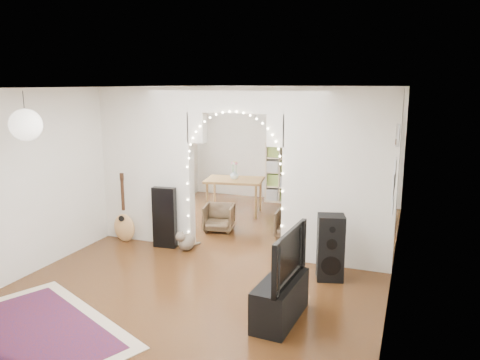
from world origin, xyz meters
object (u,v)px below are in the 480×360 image
(acoustic_guitar, at_px, (124,217))
(dining_table, at_px, (234,182))
(floor_speaker, at_px, (330,248))
(dining_chair_right, at_px, (291,224))
(media_console, at_px, (280,300))
(dining_chair_left, at_px, (219,218))
(bookcase, at_px, (295,173))

(acoustic_guitar, bearing_deg, dining_table, 59.39)
(floor_speaker, xyz_separation_m, dining_chair_right, (-0.98, 1.62, -0.22))
(media_console, relative_size, dining_chair_left, 1.79)
(media_console, xyz_separation_m, bookcase, (-1.20, 5.49, 0.46))
(floor_speaker, relative_size, dining_chair_left, 1.70)
(bookcase, xyz_separation_m, dining_chair_left, (-0.83, -2.59, -0.45))
(acoustic_guitar, height_order, bookcase, bookcase)
(bookcase, bearing_deg, dining_chair_right, -77.91)
(acoustic_guitar, height_order, floor_speaker, acoustic_guitar)
(floor_speaker, relative_size, bookcase, 0.67)
(acoustic_guitar, xyz_separation_m, bookcase, (2.16, 3.75, 0.25))
(dining_chair_left, relative_size, dining_chair_right, 1.00)
(floor_speaker, relative_size, dining_chair_right, 1.70)
(bookcase, distance_m, dining_chair_right, 2.59)
(dining_chair_right, bearing_deg, bookcase, 98.32)
(media_console, distance_m, dining_chair_right, 3.07)
(bookcase, height_order, dining_chair_right, bookcase)
(dining_table, distance_m, dining_chair_left, 1.33)
(acoustic_guitar, height_order, dining_table, acoustic_guitar)
(floor_speaker, distance_m, dining_chair_right, 1.90)
(bookcase, relative_size, dining_chair_left, 2.54)
(acoustic_guitar, distance_m, dining_table, 2.68)
(floor_speaker, bearing_deg, dining_chair_left, 131.72)
(acoustic_guitar, relative_size, dining_chair_left, 1.88)
(acoustic_guitar, height_order, media_console, acoustic_guitar)
(dining_table, xyz_separation_m, dining_chair_right, (1.56, -1.15, -0.43))
(acoustic_guitar, bearing_deg, media_console, -32.44)
(floor_speaker, distance_m, dining_chair_left, 2.82)
(floor_speaker, xyz_separation_m, bookcase, (-1.54, 4.11, 0.24))
(dining_table, bearing_deg, dining_chair_right, -45.87)
(media_console, xyz_separation_m, dining_chair_left, (-2.03, 2.90, 0.00))
(dining_table, relative_size, dining_chair_left, 2.35)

